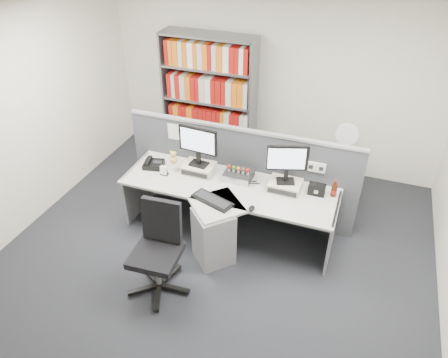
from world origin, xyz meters
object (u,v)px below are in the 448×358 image
at_px(office_chair, 158,247).
at_px(desktop_pc, 239,175).
at_px(speaker, 317,189).
at_px(shelving_unit, 209,102).
at_px(monitor_right, 287,161).
at_px(desk_fan, 347,136).
at_px(desk_phone, 153,164).
at_px(filing_cabinet, 339,179).
at_px(mouse, 252,208).
at_px(keyboard, 212,200).
at_px(cola_bottle, 334,190).
at_px(desk_calendar, 164,171).
at_px(desk, 222,214).
at_px(monitor_left, 198,143).

bearing_deg(office_chair, desktop_pc, 70.16).
bearing_deg(speaker, shelving_unit, 143.11).
height_order(monitor_right, desk_fan, monitor_right).
bearing_deg(speaker, desk_fan, 79.32).
distance_m(desk_phone, filing_cabinet, 2.54).
bearing_deg(desk_phone, mouse, -16.10).
relative_size(filing_cabinet, desk_fan, 1.40).
distance_m(keyboard, speaker, 1.22).
distance_m(monitor_right, desk_phone, 1.73).
distance_m(cola_bottle, shelving_unit, 2.54).
distance_m(desktop_pc, filing_cabinet, 1.56).
distance_m(desktop_pc, mouse, 0.64).
bearing_deg(desk_calendar, desktop_pc, 15.29).
distance_m(desk, desk_fan, 1.93).
relative_size(monitor_left, shelving_unit, 0.25).
xyz_separation_m(monitor_right, shelving_unit, (-1.54, 1.47, -0.13)).
relative_size(cola_bottle, desk_fan, 0.44).
bearing_deg(mouse, office_chair, -137.60).
bearing_deg(cola_bottle, desk_calendar, -172.37).
height_order(monitor_left, desktop_pc, monitor_left).
bearing_deg(monitor_right, monitor_left, 180.00).
xyz_separation_m(monitor_left, monitor_right, (1.10, -0.00, -0.02)).
bearing_deg(monitor_left, desktop_pc, 3.35).
height_order(mouse, filing_cabinet, mouse).
relative_size(desktop_pc, keyboard, 0.63).
distance_m(monitor_left, monitor_right, 1.10).
height_order(desk_phone, office_chair, office_chair).
height_order(shelving_unit, office_chair, shelving_unit).
relative_size(monitor_right, office_chair, 0.47).
bearing_deg(shelving_unit, desktop_pc, -56.23).
bearing_deg(desk, office_chair, -114.96).
bearing_deg(monitor_left, office_chair, -87.39).
xyz_separation_m(desk, monitor_left, (-0.46, 0.38, 0.67)).
bearing_deg(keyboard, shelving_unit, 112.70).
bearing_deg(desk_calendar, office_chair, -67.06).
distance_m(cola_bottle, office_chair, 2.08).
height_order(monitor_right, office_chair, monitor_right).
xyz_separation_m(monitor_right, keyboard, (-0.71, -0.52, -0.37)).
bearing_deg(monitor_left, desk_calendar, -150.47).
distance_m(monitor_right, filing_cabinet, 1.38).
distance_m(monitor_right, speaker, 0.49).
height_order(desktop_pc, desk_fan, desk_fan).
distance_m(keyboard, filing_cabinet, 2.03).
bearing_deg(cola_bottle, office_chair, -140.95).
bearing_deg(shelving_unit, office_chair, -79.51).
xyz_separation_m(speaker, desk_fan, (0.19, 0.99, 0.23)).
bearing_deg(cola_bottle, desktop_pc, -178.57).
relative_size(mouse, office_chair, 0.10).
bearing_deg(keyboard, speaker, 26.89).
bearing_deg(speaker, mouse, -138.66).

